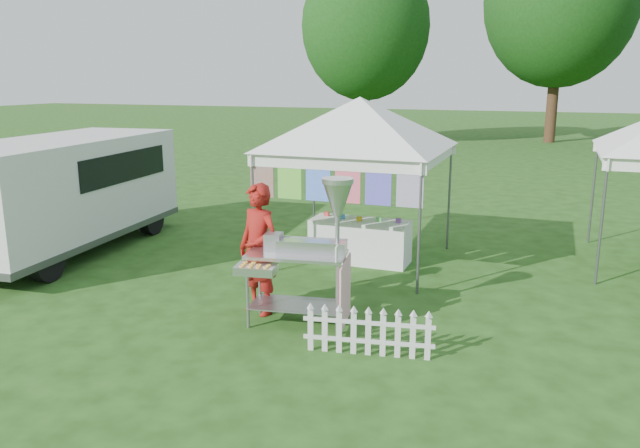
% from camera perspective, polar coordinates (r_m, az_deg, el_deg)
% --- Properties ---
extents(ground, '(120.00, 120.00, 0.00)m').
position_cam_1_polar(ground, '(8.56, -3.57, -9.64)').
color(ground, '#204112').
rests_on(ground, ground).
extents(canopy_main, '(4.24, 4.24, 3.45)m').
position_cam_1_polar(canopy_main, '(11.17, 3.67, 11.47)').
color(canopy_main, '#59595E').
rests_on(canopy_main, ground).
extents(tree_left, '(6.40, 6.40, 9.53)m').
position_cam_1_polar(tree_left, '(32.63, 4.20, 17.61)').
color(tree_left, '#3E2016').
rests_on(tree_left, ground).
extents(tree_mid, '(7.60, 7.60, 11.52)m').
position_cam_1_polar(tree_mid, '(35.40, 21.16, 18.57)').
color(tree_mid, '#3E2016').
rests_on(tree_mid, ground).
extents(donut_cart, '(1.49, 1.21, 2.05)m').
position_cam_1_polar(donut_cart, '(8.33, -0.76, -1.52)').
color(donut_cart, gray).
rests_on(donut_cart, ground).
extents(vendor, '(0.81, 0.67, 1.89)m').
position_cam_1_polar(vendor, '(8.91, -5.64, -2.32)').
color(vendor, maroon).
rests_on(vendor, ground).
extents(cargo_van, '(2.57, 5.45, 2.20)m').
position_cam_1_polar(cargo_van, '(13.10, -22.28, 2.83)').
color(cargo_van, silver).
rests_on(cargo_van, ground).
extents(picket_fence, '(1.60, 0.29, 0.56)m').
position_cam_1_polar(picket_fence, '(7.74, 4.43, -9.92)').
color(picket_fence, silver).
rests_on(picket_fence, ground).
extents(display_table, '(1.80, 0.70, 0.79)m').
position_cam_1_polar(display_table, '(11.50, 3.68, -1.56)').
color(display_table, white).
rests_on(display_table, ground).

